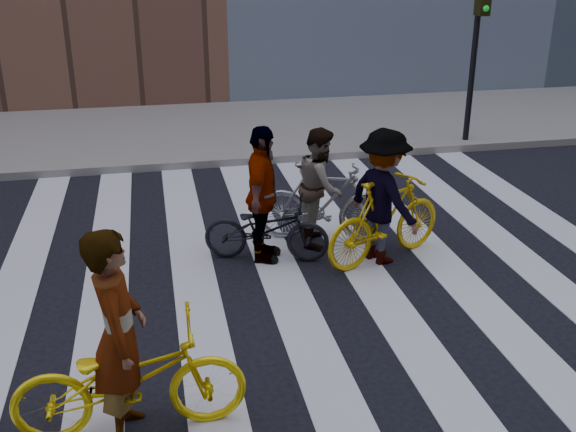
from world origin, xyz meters
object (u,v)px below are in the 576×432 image
object	(u,v)px
bike_dark_rear	(266,229)
bike_silver_mid	(324,202)
rider_left	(119,336)
bike_yellow_right	(386,220)
rider_rear	(262,195)
bike_yellow_left	(130,379)
rider_right	(383,197)
rider_mid	(321,186)
traffic_signal	(478,36)

from	to	relation	value
bike_dark_rear	bike_silver_mid	bearing A→B (deg)	-45.56
bike_dark_rear	rider_left	distance (m)	3.68
bike_yellow_right	rider_rear	size ratio (longest dim) A/B	1.05
bike_yellow_right	bike_yellow_left	bearing A→B (deg)	107.06
bike_dark_rear	bike_yellow_right	bearing A→B (deg)	-84.59
bike_yellow_left	rider_right	size ratio (longest dim) A/B	1.10
rider_left	rider_mid	xyz separation A→B (m)	(2.65, 3.62, -0.13)
rider_mid	rider_rear	bearing A→B (deg)	134.28
bike_yellow_right	rider_mid	xyz separation A→B (m)	(-0.69, 0.79, 0.25)
rider_left	traffic_signal	bearing A→B (deg)	-41.65
rider_left	rider_rear	distance (m)	3.61
traffic_signal	rider_left	distance (m)	10.32
rider_right	bike_silver_mid	bearing A→B (deg)	13.07
rider_left	rider_rear	size ratio (longest dim) A/B	1.04
traffic_signal	bike_yellow_right	size ratio (longest dim) A/B	1.71
bike_yellow_right	bike_dark_rear	world-z (taller)	bike_yellow_right
bike_yellow_right	traffic_signal	bearing A→B (deg)	-59.75
bike_yellow_left	rider_mid	distance (m)	4.47
bike_yellow_left	rider_left	bearing A→B (deg)	90.26
bike_silver_mid	rider_left	world-z (taller)	rider_left
bike_dark_rear	rider_rear	world-z (taller)	rider_rear
bike_silver_mid	rider_left	size ratio (longest dim) A/B	1.00
rider_mid	rider_rear	distance (m)	1.02
bike_silver_mid	rider_right	bearing A→B (deg)	-125.83
bike_dark_rear	rider_mid	xyz separation A→B (m)	(0.86, 0.46, 0.39)
bike_yellow_left	rider_right	world-z (taller)	rider_right
traffic_signal	bike_yellow_left	world-z (taller)	traffic_signal
rider_left	bike_yellow_right	bearing A→B (deg)	-49.49
rider_left	rider_rear	bearing A→B (deg)	-28.60
rider_mid	rider_right	world-z (taller)	rider_right
rider_right	rider_rear	bearing A→B (deg)	54.15
bike_silver_mid	rider_rear	world-z (taller)	rider_rear
rider_left	rider_right	size ratio (longest dim) A/B	1.06
rider_mid	rider_right	size ratio (longest dim) A/B	0.92
bike_silver_mid	bike_dark_rear	size ratio (longest dim) A/B	1.15
traffic_signal	rider_mid	xyz separation A→B (m)	(-4.19, -3.99, -1.45)
bike_yellow_left	bike_dark_rear	world-z (taller)	bike_yellow_left
bike_yellow_right	rider_right	distance (m)	0.33
rider_mid	bike_dark_rear	bearing A→B (deg)	135.61
traffic_signal	rider_left	world-z (taller)	traffic_signal
bike_yellow_left	rider_rear	size ratio (longest dim) A/B	1.08
bike_yellow_right	rider_mid	size ratio (longest dim) A/B	1.17
bike_yellow_left	bike_dark_rear	distance (m)	3.61
bike_silver_mid	bike_dark_rear	bearing A→B (deg)	134.28
bike_yellow_left	bike_silver_mid	world-z (taller)	bike_silver_mid
bike_silver_mid	rider_left	distance (m)	4.53
bike_silver_mid	rider_right	distance (m)	1.04
rider_mid	rider_right	bearing A→B (deg)	-123.57
bike_silver_mid	rider_mid	size ratio (longest dim) A/B	1.16
bike_dark_rear	rider_right	distance (m)	1.60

